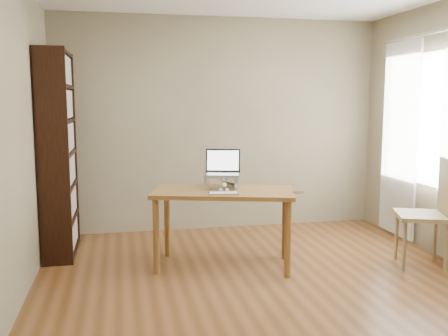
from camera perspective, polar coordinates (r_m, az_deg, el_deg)
The scene contains 10 objects.
room at distance 4.02m, azimuth 6.21°, elevation 3.44°, with size 4.04×4.54×2.64m.
bookshelf at distance 5.42m, azimuth -18.37°, elevation 1.53°, with size 0.30×0.90×2.10m.
curtains at distance 5.58m, azimuth 22.36°, elevation 2.76°, with size 0.03×1.90×2.25m.
desk at distance 4.78m, azimuth -0.04°, elevation -3.76°, with size 1.46×1.00×0.75m.
laptop_stand at distance 4.82m, azimuth -0.24°, elevation -1.40°, with size 0.32×0.25×0.13m.
laptop at distance 4.87m, azimuth -0.38°, elevation -0.01°, with size 0.39×0.37×0.24m.
keyboard at distance 4.54m, azimuth -0.06°, elevation -2.93°, with size 0.28×0.15×0.02m.
coaster at distance 4.69m, azimuth 8.51°, elevation -2.75°, with size 0.11×0.11×0.01m, color #57321D.
cat at distance 4.86m, azimuth -0.27°, elevation -1.57°, with size 0.24×0.48×0.15m.
chair at distance 5.21m, azimuth 22.48°, elevation -4.21°, with size 0.60×0.60×1.05m.
Camera 1 is at (-1.21, -3.80, 1.60)m, focal length 40.00 mm.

